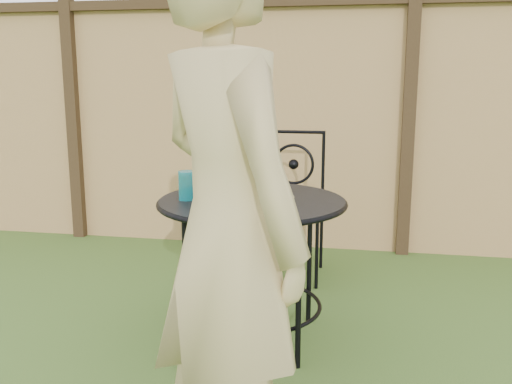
% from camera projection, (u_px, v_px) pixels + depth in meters
% --- Properties ---
extents(fence, '(8.00, 0.12, 1.90)m').
position_uv_depth(fence, '(233.00, 124.00, 4.37)').
color(fence, tan).
rests_on(fence, ground).
extents(patio_table, '(0.92, 0.92, 0.72)m').
position_uv_depth(patio_table, '(252.00, 227.00, 2.79)').
color(patio_table, black).
rests_on(patio_table, ground).
extents(patio_chair, '(0.46, 0.46, 0.95)m').
position_uv_depth(patio_chair, '(290.00, 200.00, 3.76)').
color(patio_chair, black).
rests_on(patio_chair, ground).
extents(diner, '(0.74, 0.75, 1.74)m').
position_uv_depth(diner, '(229.00, 232.00, 1.65)').
color(diner, tan).
rests_on(diner, ground).
extents(salad_plate, '(0.27, 0.27, 0.02)m').
position_uv_depth(salad_plate, '(246.00, 201.00, 2.67)').
color(salad_plate, '#4B0A11').
rests_on(salad_plate, patio_table).
extents(salad, '(0.21, 0.21, 0.08)m').
position_uv_depth(salad, '(246.00, 190.00, 2.66)').
color(salad, '#235614').
rests_on(salad, salad_plate).
extents(fork, '(0.01, 0.01, 0.18)m').
position_uv_depth(fork, '(248.00, 163.00, 2.63)').
color(fork, silver).
rests_on(fork, salad).
extents(drinking_glass, '(0.08, 0.08, 0.14)m').
position_uv_depth(drinking_glass, '(187.00, 185.00, 2.74)').
color(drinking_glass, '#0C8593').
rests_on(drinking_glass, patio_table).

